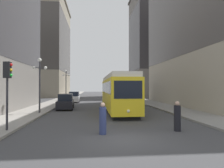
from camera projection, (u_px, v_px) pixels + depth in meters
ground_plane at (124, 140)px, 9.88m from camera, size 200.00×200.00×0.00m
sidewalk_left at (67, 97)px, 48.93m from camera, size 3.48×120.00×0.15m
sidewalk_right at (130, 97)px, 50.45m from camera, size 3.48×120.00×0.15m
streetcar at (117, 92)px, 21.97m from camera, size 2.66×13.87×3.89m
transit_bus at (126, 91)px, 37.39m from camera, size 3.02×12.32×3.45m
parked_car_left_near at (74, 97)px, 34.75m from camera, size 1.94×4.89×1.82m
parked_car_left_mid at (66, 102)px, 23.78m from camera, size 2.08×4.68×1.82m
pedestrian_crossing_near at (177, 117)px, 11.88m from camera, size 0.40×0.40×1.79m
pedestrian_crossing_far at (103, 119)px, 11.08m from camera, size 0.40×0.40×1.78m
traffic_light_near_left at (8, 77)px, 11.48m from camera, size 0.47×0.36×3.97m
lamp_post_left_near at (40, 77)px, 19.24m from camera, size 1.41×0.36×5.31m
lamp_post_left_far at (66, 80)px, 38.16m from camera, size 1.41×0.36×5.79m
building_left_midblock at (43, 47)px, 58.15m from camera, size 13.65×23.62×27.77m
building_right_corner at (154, 43)px, 54.67m from camera, size 12.10×14.72×28.58m
building_right_midblock at (223, 10)px, 28.77m from camera, size 16.06×23.51×27.03m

